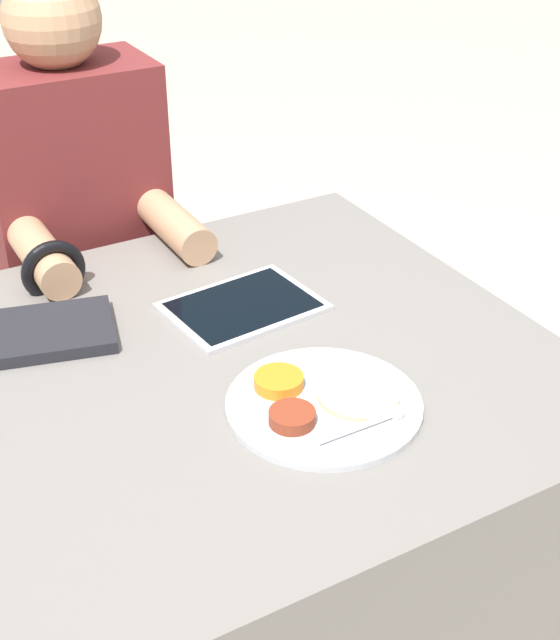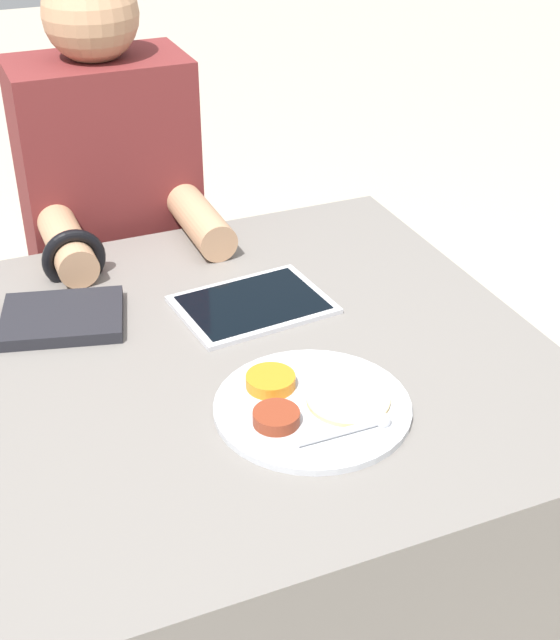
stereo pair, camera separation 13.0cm
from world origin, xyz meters
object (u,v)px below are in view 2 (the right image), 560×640
object	(u,v)px
thali_tray	(310,405)
red_notebook	(63,318)
tablet_device	(253,305)
person_diner	(119,281)

from	to	relation	value
thali_tray	red_notebook	bearing A→B (deg)	126.70
red_notebook	tablet_device	bearing A→B (deg)	-13.25
thali_tray	tablet_device	xyz separation A→B (m)	(0.03, 0.29, -0.00)
red_notebook	thali_tray	bearing A→B (deg)	-53.30
tablet_device	person_diner	distance (m)	0.51
thali_tray	tablet_device	bearing A→B (deg)	84.34
tablet_device	person_diner	xyz separation A→B (m)	(-0.12, 0.47, -0.17)
red_notebook	person_diner	world-z (taller)	person_diner
tablet_device	red_notebook	bearing A→B (deg)	166.75
red_notebook	person_diner	size ratio (longest dim) A/B	0.18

